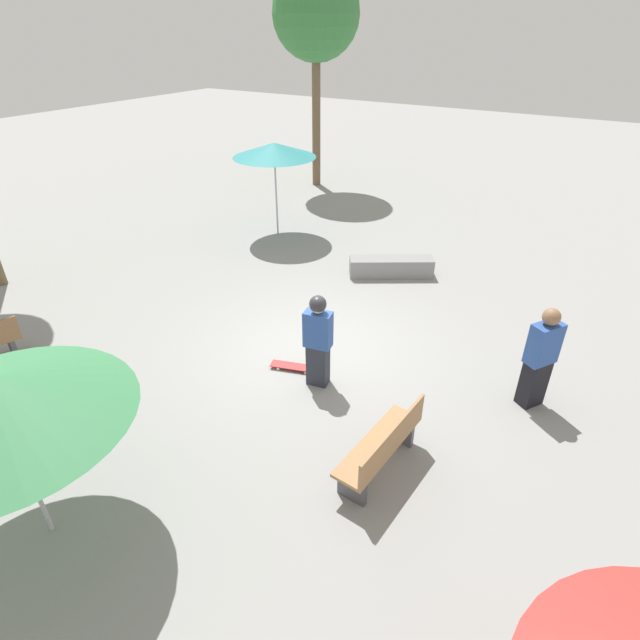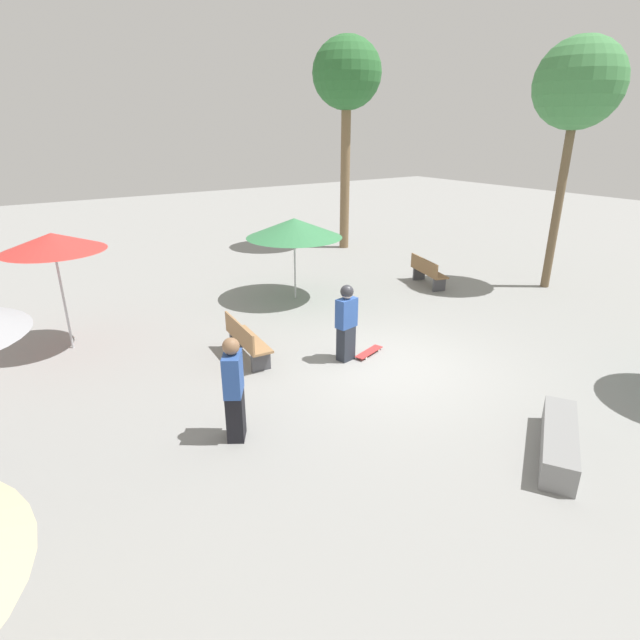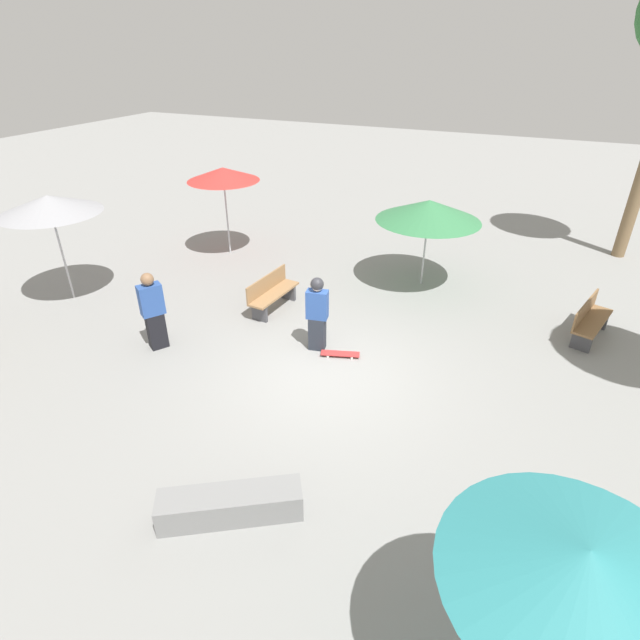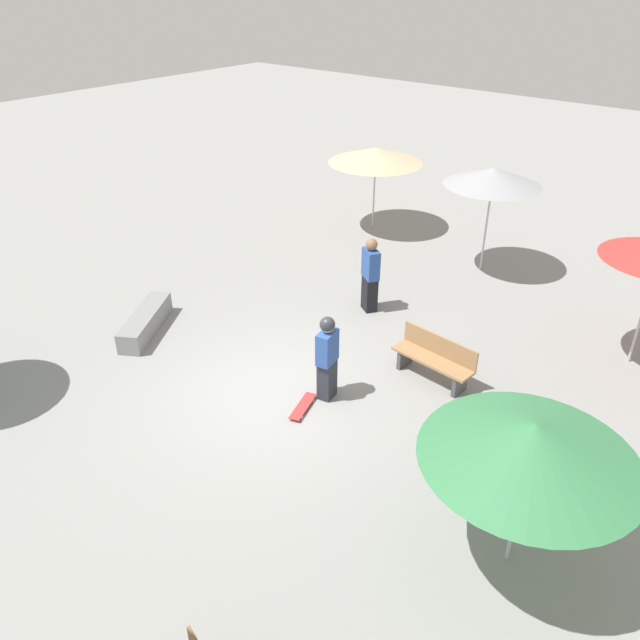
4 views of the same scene
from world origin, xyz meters
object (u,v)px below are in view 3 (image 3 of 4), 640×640
at_px(skateboard, 340,354).
at_px(shade_umbrella_teal, 584,566).
at_px(shade_umbrella_green, 429,210).
at_px(shade_umbrella_red, 223,174).
at_px(shade_umbrella_grey, 49,204).
at_px(bench_far, 272,293).
at_px(concrete_ledge, 230,505).
at_px(bystander_watching, 153,311).
at_px(bench_near, 590,320).
at_px(skater_main, 317,312).

distance_m(skateboard, shade_umbrella_teal, 6.86).
bearing_deg(shade_umbrella_green, shade_umbrella_red, -88.03).
bearing_deg(shade_umbrella_grey, shade_umbrella_green, 119.30).
xyz_separation_m(bench_far, shade_umbrella_red, (-2.68, -2.95, 1.95)).
bearing_deg(bench_far, concrete_ledge, 28.29).
bearing_deg(bystander_watching, shade_umbrella_red, 49.10).
relative_size(bench_near, shade_umbrella_red, 0.65).
height_order(bench_near, shade_umbrella_red, shade_umbrella_red).
height_order(bench_near, bystander_watching, bystander_watching).
xyz_separation_m(skateboard, bystander_watching, (1.22, -3.68, 0.79)).
relative_size(skateboard, bench_near, 0.50).
relative_size(skater_main, shade_umbrella_teal, 0.66).
relative_size(shade_umbrella_red, bystander_watching, 1.50).
bearing_deg(concrete_ledge, bystander_watching, -128.98).
xyz_separation_m(concrete_ledge, shade_umbrella_red, (-8.24, -5.35, 2.16)).
height_order(shade_umbrella_red, shade_umbrella_grey, shade_umbrella_grey).
bearing_deg(bench_near, shade_umbrella_grey, -58.62).
bearing_deg(shade_umbrella_teal, bench_near, 175.29).
bearing_deg(concrete_ledge, skater_main, -171.17).
distance_m(concrete_ledge, shade_umbrella_green, 8.64).
relative_size(skater_main, skateboard, 1.99).
bearing_deg(shade_umbrella_grey, skateboard, 92.13).
bearing_deg(shade_umbrella_red, shade_umbrella_grey, -24.96).
xyz_separation_m(skater_main, shade_umbrella_green, (-4.05, 1.23, 1.12)).
bearing_deg(bench_far, shade_umbrella_red, -127.32).
relative_size(skateboard, concrete_ledge, 0.43).
bearing_deg(shade_umbrella_red, shade_umbrella_green, 91.97).
relative_size(bench_near, shade_umbrella_teal, 0.67).
xyz_separation_m(bench_near, shade_umbrella_green, (-1.24, -3.99, 1.58)).
distance_m(concrete_ledge, shade_umbrella_teal, 4.47).
distance_m(skater_main, shade_umbrella_green, 4.38).
height_order(bench_far, shade_umbrella_green, shade_umbrella_green).
xyz_separation_m(bench_far, shade_umbrella_green, (-2.88, 2.95, 1.58)).
bearing_deg(bystander_watching, skater_main, -34.80).
xyz_separation_m(bench_far, shade_umbrella_teal, (6.36, 6.27, 1.88)).
bearing_deg(skater_main, skateboard, -19.72).
xyz_separation_m(bench_near, shade_umbrella_grey, (3.17, -11.84, 1.98)).
bearing_deg(shade_umbrella_red, skateboard, 53.02).
distance_m(bench_near, bystander_watching, 9.30).
bearing_deg(skater_main, shade_umbrella_green, 62.45).
xyz_separation_m(concrete_ledge, shade_umbrella_grey, (-4.03, -7.31, 2.19)).
height_order(shade_umbrella_red, shade_umbrella_teal, shade_umbrella_red).
xyz_separation_m(shade_umbrella_red, shade_umbrella_green, (-0.20, 5.90, -0.37)).
height_order(skateboard, bystander_watching, bystander_watching).
height_order(bench_near, shade_umbrella_teal, shade_umbrella_teal).
bearing_deg(skateboard, shade_umbrella_green, 63.00).
distance_m(concrete_ledge, bystander_watching, 4.92).
bearing_deg(shade_umbrella_grey, bench_far, 107.27).
distance_m(skateboard, concrete_ledge, 4.30).
relative_size(bench_far, shade_umbrella_teal, 0.66).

